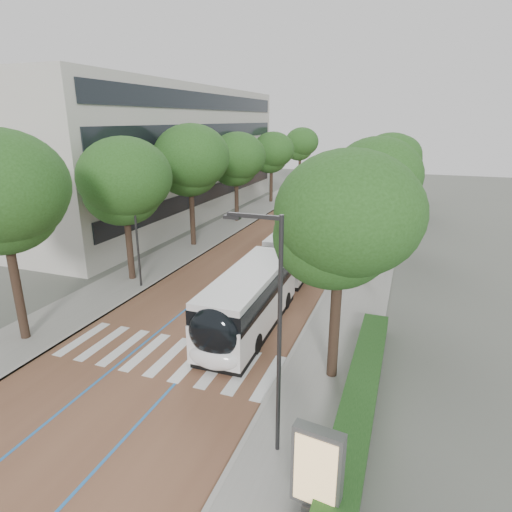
# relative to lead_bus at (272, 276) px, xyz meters

# --- Properties ---
(ground) EXTENTS (160.00, 160.00, 0.00)m
(ground) POSITION_rel_lead_bus_xyz_m (-2.73, -8.83, -1.63)
(ground) COLOR #51544C
(ground) RESTS_ON ground
(road) EXTENTS (11.00, 140.00, 0.02)m
(road) POSITION_rel_lead_bus_xyz_m (-2.73, 31.17, -1.62)
(road) COLOR brown
(road) RESTS_ON ground
(sidewalk_left) EXTENTS (4.00, 140.00, 0.12)m
(sidewalk_left) POSITION_rel_lead_bus_xyz_m (-10.23, 31.17, -1.57)
(sidewalk_left) COLOR gray
(sidewalk_left) RESTS_ON ground
(sidewalk_right) EXTENTS (4.00, 140.00, 0.12)m
(sidewalk_right) POSITION_rel_lead_bus_xyz_m (4.77, 31.17, -1.57)
(sidewalk_right) COLOR gray
(sidewalk_right) RESTS_ON ground
(kerb_left) EXTENTS (0.20, 140.00, 0.14)m
(kerb_left) POSITION_rel_lead_bus_xyz_m (-8.33, 31.17, -1.57)
(kerb_left) COLOR gray
(kerb_left) RESTS_ON ground
(kerb_right) EXTENTS (0.20, 140.00, 0.14)m
(kerb_right) POSITION_rel_lead_bus_xyz_m (2.87, 31.17, -1.57)
(kerb_right) COLOR gray
(kerb_right) RESTS_ON ground
(zebra_crossing) EXTENTS (10.55, 3.60, 0.01)m
(zebra_crossing) POSITION_rel_lead_bus_xyz_m (-2.53, -7.83, -1.60)
(zebra_crossing) COLOR silver
(zebra_crossing) RESTS_ON ground
(lane_line_left) EXTENTS (0.12, 126.00, 0.01)m
(lane_line_left) POSITION_rel_lead_bus_xyz_m (-4.33, 31.17, -1.60)
(lane_line_left) COLOR #2365B0
(lane_line_left) RESTS_ON road
(lane_line_right) EXTENTS (0.12, 126.00, 0.01)m
(lane_line_right) POSITION_rel_lead_bus_xyz_m (-1.13, 31.17, -1.60)
(lane_line_right) COLOR #2365B0
(lane_line_right) RESTS_ON road
(office_building) EXTENTS (18.11, 40.00, 14.00)m
(office_building) POSITION_rel_lead_bus_xyz_m (-22.20, 19.17, 5.37)
(office_building) COLOR #A7A39B
(office_building) RESTS_ON ground
(hedge) EXTENTS (1.20, 14.00, 0.80)m
(hedge) POSITION_rel_lead_bus_xyz_m (6.37, -8.83, -1.11)
(hedge) COLOR #183B14
(hedge) RESTS_ON sidewalk_right
(streetlight_near) EXTENTS (1.82, 0.20, 8.00)m
(streetlight_near) POSITION_rel_lead_bus_xyz_m (3.89, -11.83, 3.19)
(streetlight_near) COLOR #2A2A2C
(streetlight_near) RESTS_ON sidewalk_right
(streetlight_far) EXTENTS (1.82, 0.20, 8.00)m
(streetlight_far) POSITION_rel_lead_bus_xyz_m (3.89, 13.17, 3.19)
(streetlight_far) COLOR #2A2A2C
(streetlight_far) RESTS_ON sidewalk_right
(lamp_post_left) EXTENTS (0.14, 0.14, 8.00)m
(lamp_post_left) POSITION_rel_lead_bus_xyz_m (-8.83, -0.83, 2.49)
(lamp_post_left) COLOR #2A2A2C
(lamp_post_left) RESTS_ON sidewalk_left
(trees_left) EXTENTS (6.29, 60.69, 9.78)m
(trees_left) POSITION_rel_lead_bus_xyz_m (-10.23, 13.36, 5.08)
(trees_left) COLOR black
(trees_left) RESTS_ON ground
(trees_right) EXTENTS (5.94, 47.80, 9.10)m
(trees_right) POSITION_rel_lead_bus_xyz_m (4.97, 13.98, 4.75)
(trees_right) COLOR black
(trees_right) RESTS_ON ground
(lead_bus) EXTENTS (2.81, 18.43, 3.20)m
(lead_bus) POSITION_rel_lead_bus_xyz_m (0.00, 0.00, 0.00)
(lead_bus) COLOR black
(lead_bus) RESTS_ON ground
(bus_queued_0) EXTENTS (3.07, 12.50, 3.20)m
(bus_queued_0) POSITION_rel_lead_bus_xyz_m (0.38, 15.91, -0.00)
(bus_queued_0) COLOR silver
(bus_queued_0) RESTS_ON ground
(bus_queued_1) EXTENTS (2.58, 12.41, 3.20)m
(bus_queued_1) POSITION_rel_lead_bus_xyz_m (0.21, 29.15, -0.00)
(bus_queued_1) COLOR silver
(bus_queued_1) RESTS_ON ground
(bus_queued_2) EXTENTS (3.14, 12.51, 3.20)m
(bus_queued_2) POSITION_rel_lead_bus_xyz_m (-0.20, 41.88, -0.00)
(bus_queued_2) COLOR silver
(bus_queued_2) RESTS_ON ground
(ad_panel) EXTENTS (1.42, 0.61, 2.88)m
(ad_panel) POSITION_rel_lead_bus_xyz_m (5.81, -13.90, 0.00)
(ad_panel) COLOR #59595B
(ad_panel) RESTS_ON sidewalk_right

